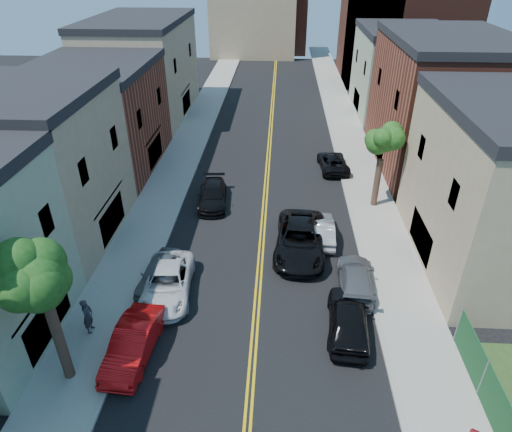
# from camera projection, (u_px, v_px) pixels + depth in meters

# --- Properties ---
(sidewalk_left) EXTENTS (3.20, 100.00, 0.15)m
(sidewalk_left) POSITION_uv_depth(u_px,v_px,m) (185.00, 148.00, 41.82)
(sidewalk_left) COLOR gray
(sidewalk_left) RESTS_ON ground
(sidewalk_right) EXTENTS (3.20, 100.00, 0.15)m
(sidewalk_right) POSITION_uv_depth(u_px,v_px,m) (355.00, 151.00, 41.07)
(sidewalk_right) COLOR gray
(sidewalk_right) RESTS_ON ground
(curb_left) EXTENTS (0.30, 100.00, 0.15)m
(curb_left) POSITION_uv_depth(u_px,v_px,m) (203.00, 148.00, 41.73)
(curb_left) COLOR gray
(curb_left) RESTS_ON ground
(curb_right) EXTENTS (0.30, 100.00, 0.15)m
(curb_right) POSITION_uv_depth(u_px,v_px,m) (336.00, 151.00, 41.15)
(curb_right) COLOR gray
(curb_right) RESTS_ON ground
(bldg_left_tan_near) EXTENTS (9.00, 10.00, 9.00)m
(bldg_left_tan_near) POSITION_uv_depth(u_px,v_px,m) (31.00, 173.00, 26.99)
(bldg_left_tan_near) COLOR #998466
(bldg_left_tan_near) RESTS_ON ground
(bldg_left_brick) EXTENTS (9.00, 12.00, 8.00)m
(bldg_left_brick) POSITION_uv_depth(u_px,v_px,m) (98.00, 120.00, 36.66)
(bldg_left_brick) COLOR brown
(bldg_left_brick) RESTS_ON ground
(bldg_left_tan_far) EXTENTS (9.00, 16.00, 9.50)m
(bldg_left_tan_far) POSITION_uv_depth(u_px,v_px,m) (143.00, 71.00, 48.25)
(bldg_left_tan_far) COLOR #998466
(bldg_left_tan_far) RESTS_ON ground
(bldg_right_brick) EXTENTS (9.00, 14.00, 10.00)m
(bldg_right_brick) POSITION_uv_depth(u_px,v_px,m) (440.00, 107.00, 36.53)
(bldg_right_brick) COLOR brown
(bldg_right_brick) RESTS_ON ground
(bldg_right_palegrn) EXTENTS (9.00, 12.00, 8.50)m
(bldg_right_palegrn) POSITION_uv_depth(u_px,v_px,m) (401.00, 74.00, 48.89)
(bldg_right_palegrn) COLOR gray
(bldg_right_palegrn) RESTS_ON ground
(church) EXTENTS (16.20, 14.20, 22.60)m
(church) POSITION_uv_depth(u_px,v_px,m) (397.00, 25.00, 60.13)
(church) COLOR #4C2319
(church) RESTS_ON ground
(backdrop_left) EXTENTS (14.00, 8.00, 12.00)m
(backdrop_left) POSITION_uv_depth(u_px,v_px,m) (253.00, 18.00, 74.50)
(backdrop_left) COLOR #998466
(backdrop_left) RESTS_ON ground
(backdrop_center) EXTENTS (10.00, 8.00, 10.00)m
(backdrop_center) POSITION_uv_depth(u_px,v_px,m) (277.00, 22.00, 78.25)
(backdrop_center) COLOR brown
(backdrop_center) RESTS_ON ground
(tree_left_mid) EXTENTS (5.20, 5.20, 9.29)m
(tree_left_mid) POSITION_uv_depth(u_px,v_px,m) (33.00, 255.00, 16.23)
(tree_left_mid) COLOR #38241C
(tree_left_mid) RESTS_ON sidewalk_left
(tree_right_far) EXTENTS (4.40, 4.40, 8.03)m
(tree_right_far) POSITION_uv_depth(u_px,v_px,m) (385.00, 131.00, 29.59)
(tree_right_far) COLOR #38241C
(tree_right_far) RESTS_ON sidewalk_right
(red_sedan) EXTENTS (1.96, 4.77, 1.54)m
(red_sedan) POSITION_uv_depth(u_px,v_px,m) (133.00, 343.00, 20.29)
(red_sedan) COLOR red
(red_sedan) RESTS_ON ground
(white_pickup) EXTENTS (2.88, 5.53, 1.49)m
(white_pickup) POSITION_uv_depth(u_px,v_px,m) (168.00, 283.00, 23.96)
(white_pickup) COLOR silver
(white_pickup) RESTS_ON ground
(grey_car_left) EXTENTS (2.18, 4.36, 1.42)m
(grey_car_left) POSITION_uv_depth(u_px,v_px,m) (159.00, 273.00, 24.73)
(grey_car_left) COLOR slate
(grey_car_left) RESTS_ON ground
(black_car_left) EXTENTS (2.37, 4.99, 1.41)m
(black_car_left) POSITION_uv_depth(u_px,v_px,m) (213.00, 195.00, 32.51)
(black_car_left) COLOR black
(black_car_left) RESTS_ON ground
(grey_car_right) EXTENTS (2.26, 4.84, 1.37)m
(grey_car_right) POSITION_uv_depth(u_px,v_px,m) (356.00, 278.00, 24.38)
(grey_car_right) COLOR #585B60
(grey_car_right) RESTS_ON ground
(black_car_right) EXTENTS (2.38, 5.02, 1.66)m
(black_car_right) POSITION_uv_depth(u_px,v_px,m) (349.00, 318.00, 21.56)
(black_car_right) COLOR black
(black_car_right) RESTS_ON ground
(silver_car_right) EXTENTS (1.53, 4.27, 1.40)m
(silver_car_right) POSITION_uv_depth(u_px,v_px,m) (322.00, 230.00, 28.55)
(silver_car_right) COLOR #B5B9BD
(silver_car_right) RESTS_ON ground
(dark_car_right_far) EXTENTS (2.57, 4.91, 1.32)m
(dark_car_right_far) POSITION_uv_depth(u_px,v_px,m) (333.00, 162.00, 37.62)
(dark_car_right_far) COLOR black
(dark_car_right_far) RESTS_ON ground
(black_suv_lane) EXTENTS (3.39, 6.61, 1.79)m
(black_suv_lane) POSITION_uv_depth(u_px,v_px,m) (300.00, 240.00, 27.23)
(black_suv_lane) COLOR black
(black_suv_lane) RESTS_ON ground
(pedestrian_left) EXTENTS (0.47, 0.70, 1.89)m
(pedestrian_left) POSITION_uv_depth(u_px,v_px,m) (88.00, 316.00, 21.32)
(pedestrian_left) COLOR #2A2A33
(pedestrian_left) RESTS_ON sidewalk_left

